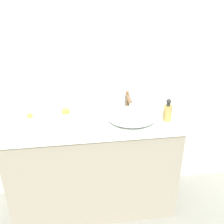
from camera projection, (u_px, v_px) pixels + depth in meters
name	position (u px, v px, depth m)	size (l,w,h in m)	color
bathroom_wall_rear	(82.00, 55.00, 2.06)	(6.00, 0.06, 2.60)	silver
vanity_counter	(94.00, 166.00, 2.18)	(1.37, 0.51, 0.85)	gray
wall_mirror_panel	(87.00, 29.00, 1.94)	(1.23, 0.01, 1.29)	#B2BCC6
sink_basin	(132.00, 116.00, 1.97)	(0.38, 0.33, 0.09)	silver
faucet	(128.00, 101.00, 2.11)	(0.03, 0.15, 0.17)	brown
soap_dispenser	(168.00, 112.00, 1.98)	(0.06, 0.06, 0.18)	#AA8B47
lotion_bottle	(66.00, 120.00, 1.87)	(0.08, 0.08, 0.15)	#C2B1CB
perfume_bottle	(31.00, 123.00, 1.84)	(0.06, 0.06, 0.13)	white
tissue_box	(86.00, 109.00, 2.02)	(0.12, 0.12, 0.17)	beige
candle_jar	(16.00, 126.00, 1.90)	(0.06, 0.06, 0.04)	silver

